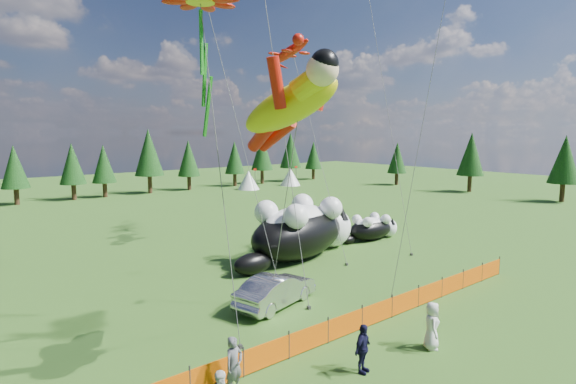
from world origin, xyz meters
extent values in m
plane|color=#15380A|center=(0.00, 0.00, 0.00)|extent=(160.00, 160.00, 0.00)
cylinder|color=#262626|center=(-9.00, -3.00, 0.55)|extent=(0.06, 0.06, 1.10)
cylinder|color=#262626|center=(-7.00, -3.00, 0.55)|extent=(0.06, 0.06, 1.10)
cylinder|color=#262626|center=(-5.00, -3.00, 0.55)|extent=(0.06, 0.06, 1.10)
cylinder|color=#262626|center=(-3.00, -3.00, 0.55)|extent=(0.06, 0.06, 1.10)
cylinder|color=#262626|center=(-1.00, -3.00, 0.55)|extent=(0.06, 0.06, 1.10)
cylinder|color=#262626|center=(1.00, -3.00, 0.55)|extent=(0.06, 0.06, 1.10)
cylinder|color=#262626|center=(3.00, -3.00, 0.55)|extent=(0.06, 0.06, 1.10)
cylinder|color=#262626|center=(5.00, -3.00, 0.55)|extent=(0.06, 0.06, 1.10)
cylinder|color=#262626|center=(7.00, -3.00, 0.55)|extent=(0.06, 0.06, 1.10)
cylinder|color=#262626|center=(9.00, -3.00, 0.55)|extent=(0.06, 0.06, 1.10)
cylinder|color=#262626|center=(11.00, -3.00, 0.55)|extent=(0.06, 0.06, 1.10)
cube|color=#DF5604|center=(-8.00, -3.00, 0.50)|extent=(2.00, 0.04, 0.90)
cube|color=#DF5604|center=(-6.00, -3.00, 0.50)|extent=(2.00, 0.04, 0.90)
cube|color=#DF5604|center=(-4.00, -3.00, 0.50)|extent=(2.00, 0.04, 0.90)
cube|color=#DF5604|center=(-2.00, -3.00, 0.50)|extent=(2.00, 0.04, 0.90)
cube|color=#DF5604|center=(0.00, -3.00, 0.50)|extent=(2.00, 0.04, 0.90)
cube|color=#DF5604|center=(2.00, -3.00, 0.50)|extent=(2.00, 0.04, 0.90)
cube|color=#DF5604|center=(4.00, -3.00, 0.50)|extent=(2.00, 0.04, 0.90)
cube|color=#DF5604|center=(6.00, -3.00, 0.50)|extent=(2.00, 0.04, 0.90)
cube|color=#DF5604|center=(8.00, -3.00, 0.50)|extent=(2.00, 0.04, 0.90)
cube|color=#DF5604|center=(10.00, -3.00, 0.50)|extent=(2.00, 0.04, 0.90)
ellipsoid|color=black|center=(4.00, 7.12, 1.67)|extent=(9.03, 5.66, 3.35)
ellipsoid|color=white|center=(4.00, 7.12, 2.51)|extent=(6.79, 4.12, 2.05)
sphere|color=white|center=(7.81, 7.99, 1.49)|extent=(2.98, 2.98, 2.98)
sphere|color=#E95A84|center=(9.04, 8.27, 1.49)|extent=(0.42, 0.42, 0.42)
ellipsoid|color=black|center=(-0.35, 6.13, 0.65)|extent=(2.83, 1.85, 1.30)
cone|color=black|center=(8.01, 7.12, 2.68)|extent=(1.04, 1.04, 1.04)
cone|color=black|center=(7.61, 8.86, 2.68)|extent=(1.04, 1.04, 1.04)
sphere|color=white|center=(5.73, 8.76, 3.26)|extent=(1.56, 1.56, 1.56)
sphere|color=white|center=(6.26, 6.40, 3.26)|extent=(1.56, 1.56, 1.56)
sphere|color=white|center=(1.92, 7.89, 3.26)|extent=(1.56, 1.56, 1.56)
sphere|color=white|center=(2.45, 5.53, 3.26)|extent=(1.56, 1.56, 1.56)
ellipsoid|color=black|center=(11.73, 7.54, 0.84)|extent=(4.29, 2.21, 1.67)
ellipsoid|color=white|center=(11.73, 7.54, 1.25)|extent=(3.24, 1.59, 1.02)
sphere|color=white|center=(13.68, 7.42, 0.74)|extent=(1.49, 1.49, 1.49)
sphere|color=#E95A84|center=(14.31, 7.38, 0.74)|extent=(0.21, 0.21, 0.21)
ellipsoid|color=black|center=(9.51, 7.68, 0.32)|extent=(1.34, 0.73, 0.65)
cone|color=black|center=(13.65, 6.97, 1.34)|extent=(0.52, 0.52, 0.52)
cone|color=black|center=(13.70, 7.86, 1.34)|extent=(0.52, 0.52, 0.52)
sphere|color=white|center=(12.79, 8.08, 1.62)|extent=(0.78, 0.78, 0.78)
sphere|color=white|center=(12.71, 6.87, 1.62)|extent=(0.78, 0.78, 0.78)
sphere|color=white|center=(10.84, 8.20, 1.62)|extent=(0.78, 0.78, 0.78)
sphere|color=white|center=(10.77, 6.99, 1.62)|extent=(0.78, 0.78, 0.78)
imported|color=silver|center=(-2.22, 1.45, 0.78)|extent=(4.98, 2.86, 1.55)
imported|color=#56575B|center=(-7.74, -3.60, 0.94)|extent=(0.76, 0.58, 1.88)
imported|color=black|center=(-3.59, -5.35, 0.88)|extent=(1.13, 0.79, 1.76)
imported|color=silver|center=(-0.17, -5.82, 0.93)|extent=(1.06, 1.06, 1.86)
cylinder|color=#595959|center=(-3.43, -0.37, 4.74)|extent=(0.03, 0.03, 10.09)
cube|color=#262626|center=(-2.52, 1.51, 0.08)|extent=(0.15, 0.15, 0.16)
cylinder|color=#595959|center=(6.53, 8.34, 7.36)|extent=(0.03, 0.03, 17.10)
cube|color=#262626|center=(5.28, 3.92, 0.08)|extent=(0.15, 0.15, 0.16)
cylinder|color=#595959|center=(-6.24, -0.42, 6.67)|extent=(0.03, 0.03, 13.13)
cube|color=#262626|center=(-5.98, -1.19, 0.08)|extent=(0.15, 0.15, 0.16)
cube|color=#177F18|center=(-6.51, 0.35, 10.50)|extent=(0.21, 0.21, 4.71)
cylinder|color=#595959|center=(-0.98, 2.37, 8.35)|extent=(0.03, 0.03, 17.03)
cube|color=#262626|center=(-1.29, 0.08, 0.08)|extent=(0.15, 0.15, 0.16)
cylinder|color=#595959|center=(11.72, 6.35, 10.61)|extent=(0.03, 0.03, 22.28)
cube|color=#262626|center=(10.42, 2.76, 0.08)|extent=(0.15, 0.15, 0.16)
cylinder|color=#595959|center=(3.85, -2.24, 8.52)|extent=(0.03, 0.03, 17.04)
cube|color=#262626|center=(2.32, -1.89, 0.08)|extent=(0.15, 0.15, 0.16)
cylinder|color=#595959|center=(-0.68, 7.80, 10.38)|extent=(0.03, 0.03, 21.35)
cube|color=#262626|center=(0.50, 5.00, 0.08)|extent=(0.15, 0.15, 0.16)
camera|label=1|loc=(-14.86, -15.21, 8.33)|focal=28.00mm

